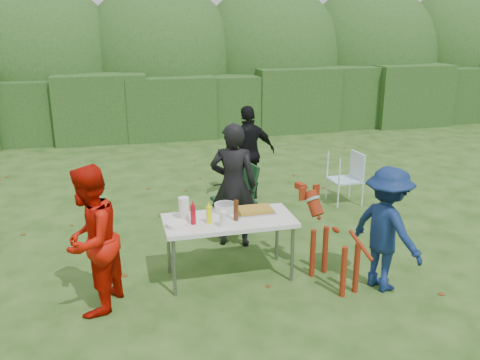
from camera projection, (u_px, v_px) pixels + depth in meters
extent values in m
plane|color=#1E4211|center=(251.00, 280.00, 5.95)|extent=(80.00, 80.00, 0.00)
cube|color=#23471C|center=(169.00, 103.00, 13.09)|extent=(22.00, 1.40, 1.70)
ellipsoid|color=#3D6628|center=(162.00, 68.00, 14.34)|extent=(20.00, 2.60, 3.20)
cube|color=silver|center=(229.00, 221.00, 5.83)|extent=(1.50, 0.70, 0.05)
cylinder|color=slate|center=(174.00, 267.00, 5.53)|extent=(0.04, 0.04, 0.69)
cylinder|color=slate|center=(292.00, 254.00, 5.84)|extent=(0.04, 0.04, 0.69)
cylinder|color=slate|center=(168.00, 246.00, 6.04)|extent=(0.04, 0.04, 0.69)
cylinder|color=slate|center=(277.00, 235.00, 6.36)|extent=(0.04, 0.04, 0.69)
imported|color=black|center=(233.00, 185.00, 6.68)|extent=(0.71, 0.58, 1.67)
imported|color=#B50F04|center=(90.00, 241.00, 5.14)|extent=(0.86, 0.94, 1.57)
imported|color=black|center=(249.00, 153.00, 8.46)|extent=(0.97, 0.49, 1.59)
imported|color=#0F2351|center=(387.00, 229.00, 5.60)|extent=(0.81, 1.04, 1.42)
cube|color=#B7B7BA|center=(255.00, 212.00, 6.01)|extent=(0.45, 0.30, 0.02)
cube|color=#A98226|center=(255.00, 209.00, 6.00)|extent=(0.40, 0.26, 0.04)
cylinder|color=#F2FF02|center=(209.00, 215.00, 5.67)|extent=(0.06, 0.06, 0.20)
cylinder|color=#A30C19|center=(193.00, 215.00, 5.64)|extent=(0.06, 0.06, 0.22)
cylinder|color=#47230F|center=(236.00, 210.00, 5.74)|extent=(0.06, 0.06, 0.24)
cylinder|color=white|center=(184.00, 208.00, 5.77)|extent=(0.12, 0.12, 0.26)
cylinder|color=white|center=(223.00, 219.00, 5.57)|extent=(0.08, 0.08, 0.18)
cylinder|color=silver|center=(225.00, 208.00, 6.02)|extent=(0.26, 0.26, 0.10)
cylinder|color=white|center=(177.00, 225.00, 5.59)|extent=(0.24, 0.24, 0.05)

